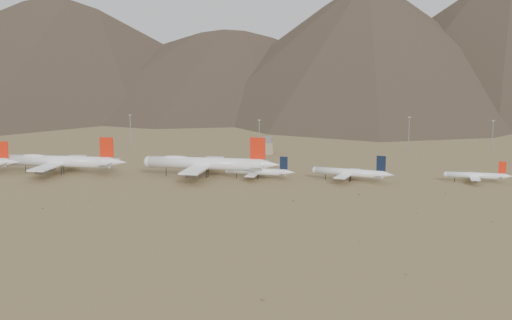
# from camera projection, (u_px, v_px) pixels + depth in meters

# --- Properties ---
(ground) EXTENTS (3000.00, 3000.00, 0.00)m
(ground) POSITION_uv_depth(u_px,v_px,m) (188.00, 185.00, 386.64)
(ground) COLOR olive
(ground) RESTS_ON ground
(mountain_ridge) EXTENTS (4400.00, 1000.00, 300.00)m
(mountain_ridge) POSITION_uv_depth(u_px,v_px,m) (301.00, 4.00, 1244.78)
(mountain_ridge) COLOR #47372A
(mountain_ridge) RESTS_ON ground
(widebody_centre) EXTENTS (76.16, 58.52, 22.61)m
(widebody_centre) POSITION_uv_depth(u_px,v_px,m) (61.00, 161.00, 419.39)
(widebody_centre) COLOR white
(widebody_centre) RESTS_ON ground
(widebody_east) EXTENTS (80.51, 61.96, 23.90)m
(widebody_east) POSITION_uv_depth(u_px,v_px,m) (206.00, 163.00, 408.97)
(widebody_east) COLOR white
(widebody_east) RESTS_ON ground
(narrowbody_a) EXTENTS (40.79, 29.50, 13.48)m
(narrowbody_a) POSITION_uv_depth(u_px,v_px,m) (258.00, 172.00, 404.25)
(narrowbody_a) COLOR white
(narrowbody_a) RESTS_ON ground
(narrowbody_b) EXTENTS (45.90, 33.98, 15.54)m
(narrowbody_b) POSITION_uv_depth(u_px,v_px,m) (351.00, 173.00, 396.67)
(narrowbody_b) COLOR white
(narrowbody_b) RESTS_ON ground
(narrowbody_c) EXTENTS (37.14, 26.76, 12.26)m
(narrowbody_c) POSITION_uv_depth(u_px,v_px,m) (477.00, 176.00, 393.80)
(narrowbody_c) COLOR white
(narrowbody_c) RESTS_ON ground
(control_tower) EXTENTS (8.00, 8.00, 12.00)m
(control_tower) POSITION_uv_depth(u_px,v_px,m) (268.00, 147.00, 499.53)
(control_tower) COLOR gray
(control_tower) RESTS_ON ground
(mast_west) EXTENTS (2.00, 0.60, 25.70)m
(mast_west) POSITION_uv_depth(u_px,v_px,m) (130.00, 130.00, 521.24)
(mast_west) COLOR gray
(mast_west) RESTS_ON ground
(mast_centre) EXTENTS (2.00, 0.60, 25.70)m
(mast_centre) POSITION_uv_depth(u_px,v_px,m) (259.00, 136.00, 484.34)
(mast_centre) COLOR gray
(mast_centre) RESTS_ON ground
(mast_east) EXTENTS (2.00, 0.60, 25.70)m
(mast_east) POSITION_uv_depth(u_px,v_px,m) (409.00, 133.00, 505.17)
(mast_east) COLOR gray
(mast_east) RESTS_ON ground
(mast_far_east) EXTENTS (2.00, 0.60, 25.70)m
(mast_far_east) POSITION_uv_depth(u_px,v_px,m) (492.00, 137.00, 480.39)
(mast_far_east) COLOR gray
(mast_far_east) RESTS_ON ground
(desert_scrub) EXTENTS (426.53, 168.76, 0.86)m
(desert_scrub) POSITION_uv_depth(u_px,v_px,m) (72.00, 220.00, 307.80)
(desert_scrub) COLOR olive
(desert_scrub) RESTS_ON ground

